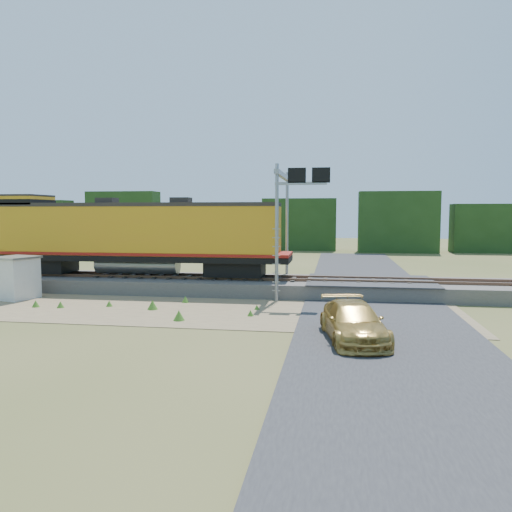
% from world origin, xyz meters
% --- Properties ---
extents(ground, '(140.00, 140.00, 0.00)m').
position_xyz_m(ground, '(0.00, 0.00, 0.00)').
color(ground, '#475123').
rests_on(ground, ground).
extents(ballast, '(70.00, 5.00, 0.80)m').
position_xyz_m(ballast, '(0.00, 6.00, 0.40)').
color(ballast, slate).
rests_on(ballast, ground).
extents(rails, '(70.00, 1.54, 0.16)m').
position_xyz_m(rails, '(0.00, 6.00, 0.88)').
color(rails, brown).
rests_on(rails, ballast).
extents(dirt_shoulder, '(26.00, 8.00, 0.03)m').
position_xyz_m(dirt_shoulder, '(-2.00, 0.50, 0.01)').
color(dirt_shoulder, '#8C7754').
rests_on(dirt_shoulder, ground).
extents(road, '(7.00, 66.00, 0.86)m').
position_xyz_m(road, '(7.00, 0.74, 0.09)').
color(road, '#38383A').
rests_on(road, ground).
extents(tree_line_north, '(130.00, 3.00, 6.50)m').
position_xyz_m(tree_line_north, '(0.00, 38.00, 3.07)').
color(tree_line_north, '#1C3814').
rests_on(tree_line_north, ground).
extents(weed_clumps, '(15.00, 6.20, 0.56)m').
position_xyz_m(weed_clumps, '(-3.50, 0.10, 0.00)').
color(weed_clumps, '#3F7521').
rests_on(weed_clumps, ground).
extents(locomotive, '(18.55, 2.83, 4.79)m').
position_xyz_m(locomotive, '(-7.04, 6.00, 3.32)').
color(locomotive, black).
rests_on(locomotive, rails).
extents(shed, '(2.38, 2.38, 2.31)m').
position_xyz_m(shed, '(-11.88, 1.70, 1.17)').
color(shed, silver).
rests_on(shed, ground).
extents(signal_gantry, '(2.84, 6.20, 7.15)m').
position_xyz_m(signal_gantry, '(2.39, 5.33, 5.36)').
color(signal_gantry, gray).
rests_on(signal_gantry, ground).
extents(car, '(2.75, 5.05, 1.39)m').
position_xyz_m(car, '(5.70, -4.38, 0.69)').
color(car, '#B59143').
rests_on(car, ground).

